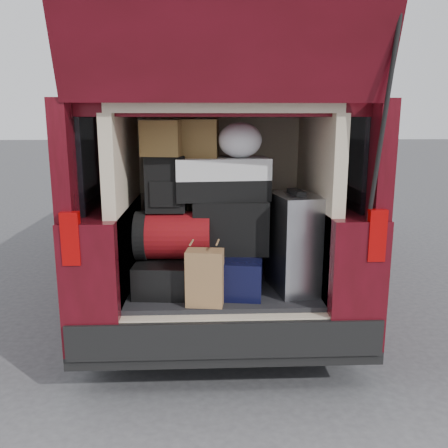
{
  "coord_description": "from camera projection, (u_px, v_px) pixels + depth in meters",
  "views": [
    {
      "loc": [
        -0.12,
        -2.91,
        1.66
      ],
      "look_at": [
        0.01,
        0.2,
        0.98
      ],
      "focal_mm": 38.0,
      "sensor_mm": 36.0,
      "label": 1
    }
  ],
  "objects": [
    {
      "name": "plastic_bag_center",
      "position": [
        240.0,
        140.0,
        3.06
      ],
      "size": [
        0.3,
        0.28,
        0.23
      ],
      "primitive_type": "ellipsoid",
      "rotation": [
        0.0,
        0.0,
        -0.04
      ],
      "color": "white",
      "rests_on": "twotone_duffel"
    },
    {
      "name": "backpack",
      "position": [
        165.0,
        184.0,
        3.06
      ],
      "size": [
        0.26,
        0.16,
        0.36
      ],
      "primitive_type": "cube",
      "rotation": [
        0.0,
        0.0,
        -0.03
      ],
      "color": "black",
      "rests_on": "red_duffel"
    },
    {
      "name": "ground",
      "position": [
        223.0,
        371.0,
        3.2
      ],
      "size": [
        80.0,
        80.0,
        0.0
      ],
      "primitive_type": "plane",
      "color": "#3B3B3E",
      "rests_on": "ground"
    },
    {
      "name": "twotone_duffel",
      "position": [
        222.0,
        178.0,
        3.14
      ],
      "size": [
        0.64,
        0.37,
        0.27
      ],
      "primitive_type": "cube",
      "rotation": [
        0.0,
        0.0,
        0.09
      ],
      "color": "silver",
      "rests_on": "black_soft_case"
    },
    {
      "name": "load_floor",
      "position": [
        222.0,
        317.0,
        3.41
      ],
      "size": [
        1.24,
        1.05,
        0.55
      ],
      "primitive_type": "cube",
      "color": "black",
      "rests_on": "ground"
    },
    {
      "name": "black_soft_case",
      "position": [
        231.0,
        226.0,
        3.17
      ],
      "size": [
        0.51,
        0.33,
        0.35
      ],
      "primitive_type": "cube",
      "rotation": [
        0.0,
        0.0,
        -0.06
      ],
      "color": "black",
      "rests_on": "navy_hardshell"
    },
    {
      "name": "silver_roller",
      "position": [
        295.0,
        243.0,
        3.12
      ],
      "size": [
        0.33,
        0.47,
        0.64
      ],
      "primitive_type": "cube",
      "rotation": [
        0.0,
        0.0,
        0.17
      ],
      "color": "white",
      "rests_on": "load_floor"
    },
    {
      "name": "minivan",
      "position": [
        216.0,
        196.0,
        4.82
      ],
      "size": [
        1.9,
        5.35,
        2.77
      ],
      "color": "black",
      "rests_on": "ground"
    },
    {
      "name": "grocery_sack_upper",
      "position": [
        199.0,
        139.0,
        3.09
      ],
      "size": [
        0.26,
        0.22,
        0.24
      ],
      "primitive_type": "cube",
      "rotation": [
        0.0,
        0.0,
        -0.1
      ],
      "color": "olive",
      "rests_on": "twotone_duffel"
    },
    {
      "name": "navy_hardshell",
      "position": [
        228.0,
        270.0,
        3.19
      ],
      "size": [
        0.53,
        0.62,
        0.24
      ],
      "primitive_type": "cube",
      "rotation": [
        0.0,
        0.0,
        -0.15
      ],
      "color": "black",
      "rests_on": "load_floor"
    },
    {
      "name": "grocery_sack_lower",
      "position": [
        162.0,
        138.0,
        3.0
      ],
      "size": [
        0.28,
        0.24,
        0.22
      ],
      "primitive_type": "cube",
      "rotation": [
        0.0,
        0.0,
        -0.17
      ],
      "color": "olive",
      "rests_on": "backpack"
    },
    {
      "name": "black_hardshell",
      "position": [
        168.0,
        273.0,
        3.18
      ],
      "size": [
        0.42,
        0.55,
        0.21
      ],
      "primitive_type": "cube",
      "rotation": [
        0.0,
        0.0,
        -0.08
      ],
      "color": "black",
      "rests_on": "load_floor"
    },
    {
      "name": "red_duffel",
      "position": [
        173.0,
        235.0,
        3.13
      ],
      "size": [
        0.5,
        0.34,
        0.32
      ],
      "primitive_type": "cube",
      "rotation": [
        0.0,
        0.0,
        -0.05
      ],
      "color": "maroon",
      "rests_on": "black_hardshell"
    },
    {
      "name": "kraft_bag",
      "position": [
        205.0,
        278.0,
        2.88
      ],
      "size": [
        0.24,
        0.17,
        0.35
      ],
      "primitive_type": "cube",
      "rotation": [
        0.0,
        0.0,
        -0.14
      ],
      "color": "#9B6C46",
      "rests_on": "load_floor"
    }
  ]
}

